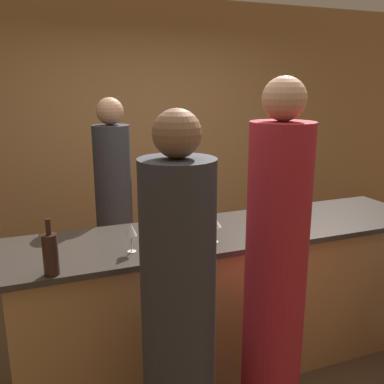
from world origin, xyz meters
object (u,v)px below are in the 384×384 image
object	(u,v)px
bartender	(115,220)
wine_bottle_0	(51,254)
guest_2	(275,284)
guest_1	(179,320)

from	to	relation	value
bartender	wine_bottle_0	distance (m)	1.29
guest_2	wine_bottle_0	bearing A→B (deg)	159.78
guest_2	guest_1	bearing A→B (deg)	-176.84
bartender	wine_bottle_0	bearing A→B (deg)	64.77
bartender	guest_2	world-z (taller)	guest_2
bartender	guest_1	xyz separation A→B (m)	(-0.02, -1.57, -0.02)
guest_1	wine_bottle_0	size ratio (longest dim) A/B	6.22
wine_bottle_0	guest_1	bearing A→B (deg)	-38.64
bartender	wine_bottle_0	size ratio (longest dim) A/B	6.22
bartender	guest_2	xyz separation A→B (m)	(0.52, -1.54, 0.06)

